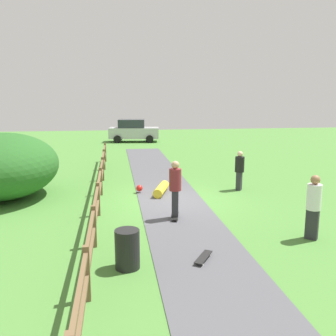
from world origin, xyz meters
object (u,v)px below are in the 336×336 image
bystander_black (240,169)px  parked_car_silver (133,131)px  skateboard_loose (203,257)px  bush_large (2,166)px  skater_riding (175,187)px  bystander_white (314,204)px  trash_bin (127,249)px  skater_fallen (159,189)px

bystander_black → parked_car_silver: (-3.45, 17.32, 0.07)m
skateboard_loose → parked_car_silver: bearing=90.9°
bush_large → skater_riding: (6.08, -3.46, -0.19)m
bystander_white → parked_car_silver: size_ratio=0.41×
parked_car_silver → trash_bin: bearing=-93.4°
skater_fallen → bush_large: bearing=176.3°
skater_fallen → bystander_black: size_ratio=0.97×
trash_bin → skater_fallen: bearing=76.6°
bush_large → skateboard_loose: (6.25, -6.55, -1.15)m
trash_bin → bush_large: bearing=123.8°
trash_bin → parked_car_silver: bearing=86.6°
bush_large → parked_car_silver: (5.86, 17.11, -0.28)m
trash_bin → skater_fallen: size_ratio=0.57×
bystander_white → skater_riding: bearing=147.2°
bush_large → skater_riding: size_ratio=2.68×
skater_fallen → bystander_black: bystander_black is taller
skater_fallen → parked_car_silver: size_ratio=0.36×
skater_riding → parked_car_silver: bearing=90.6°
skater_fallen → skateboard_loose: size_ratio=2.02×
bystander_black → skater_fallen: bearing=-177.0°
skater_fallen → trash_bin: bearing=-103.4°
parked_car_silver → skater_fallen: bearing=-89.7°
trash_bin → skater_fallen: (1.49, 6.28, -0.25)m
skater_riding → bystander_black: 4.59m
trash_bin → parked_car_silver: 23.82m
bush_large → skater_fallen: bush_large is taller
skateboard_loose → bystander_white: size_ratio=0.44×
bush_large → bystander_black: bearing=-1.3°
skateboard_loose → bystander_white: 3.47m
bush_large → bystander_white: size_ratio=2.78×
bush_large → parked_car_silver: bearing=71.1°
skateboard_loose → parked_car_silver: parked_car_silver is taller
skateboard_loose → bystander_white: bearing=15.6°
trash_bin → skater_riding: size_ratio=0.49×
trash_bin → bystander_white: 5.14m
skater_riding → parked_car_silver: size_ratio=0.42×
bystander_white → skateboard_loose: bearing=-164.4°
skater_fallen → skateboard_loose: (0.29, -6.17, -0.11)m
skater_riding → skateboard_loose: size_ratio=2.36×
skateboard_loose → bystander_white: (3.23, 0.90, 0.89)m
skateboard_loose → bystander_black: bystander_black is taller
skater_fallen → bystander_white: 6.38m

